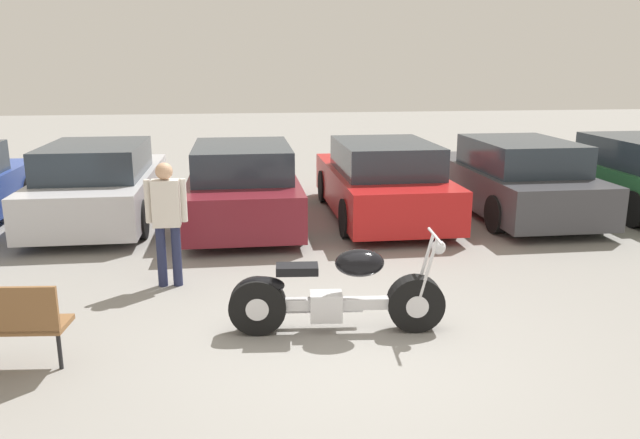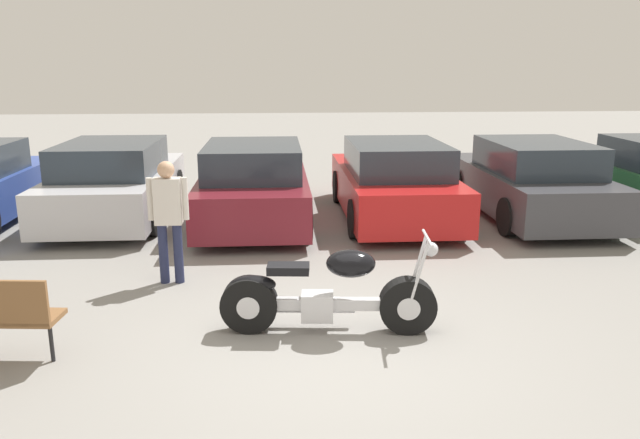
{
  "view_description": "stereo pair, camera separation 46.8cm",
  "coord_description": "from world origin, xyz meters",
  "px_view_note": "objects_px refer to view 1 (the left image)",
  "views": [
    {
      "loc": [
        -1.03,
        -5.76,
        2.82
      ],
      "look_at": [
        -0.01,
        1.93,
        0.85
      ],
      "focal_mm": 35.0,
      "sensor_mm": 36.0,
      "label": 1
    },
    {
      "loc": [
        -0.56,
        -5.81,
        2.82
      ],
      "look_at": [
        -0.01,
        1.93,
        0.85
      ],
      "focal_mm": 35.0,
      "sensor_mm": 36.0,
      "label": 2
    }
  ],
  "objects_px": {
    "parked_car_dark_grey": "(514,179)",
    "parked_car_green": "(638,175)",
    "motorcycle": "(335,295)",
    "parked_car_maroon": "(243,186)",
    "parked_car_silver": "(100,185)",
    "person_standing": "(167,214)",
    "parked_car_red": "(382,182)"
  },
  "relations": [
    {
      "from": "parked_car_maroon",
      "to": "parked_car_red",
      "type": "xyz_separation_m",
      "value": [
        2.55,
        0.06,
        0.0
      ]
    },
    {
      "from": "parked_car_maroon",
      "to": "motorcycle",
      "type": "bearing_deg",
      "value": -79.4
    },
    {
      "from": "parked_car_dark_grey",
      "to": "person_standing",
      "type": "height_order",
      "value": "person_standing"
    },
    {
      "from": "parked_car_maroon",
      "to": "parked_car_silver",
      "type": "bearing_deg",
      "value": 170.27
    },
    {
      "from": "parked_car_dark_grey",
      "to": "parked_car_maroon",
      "type": "bearing_deg",
      "value": -179.91
    },
    {
      "from": "parked_car_red",
      "to": "parked_car_green",
      "type": "bearing_deg",
      "value": -0.13
    },
    {
      "from": "motorcycle",
      "to": "parked_car_maroon",
      "type": "distance_m",
      "value": 4.96
    },
    {
      "from": "motorcycle",
      "to": "parked_car_green",
      "type": "height_order",
      "value": "parked_car_green"
    },
    {
      "from": "parked_car_silver",
      "to": "parked_car_dark_grey",
      "type": "distance_m",
      "value": 7.66
    },
    {
      "from": "person_standing",
      "to": "parked_car_red",
      "type": "bearing_deg",
      "value": 42.66
    },
    {
      "from": "motorcycle",
      "to": "parked_car_maroon",
      "type": "relative_size",
      "value": 0.52
    },
    {
      "from": "parked_car_dark_grey",
      "to": "parked_car_green",
      "type": "bearing_deg",
      "value": 0.98
    },
    {
      "from": "parked_car_dark_grey",
      "to": "motorcycle",
      "type": "bearing_deg",
      "value": -130.66
    },
    {
      "from": "parked_car_red",
      "to": "parked_car_green",
      "type": "distance_m",
      "value": 5.1
    },
    {
      "from": "motorcycle",
      "to": "parked_car_silver",
      "type": "xyz_separation_m",
      "value": [
        -3.46,
        5.3,
        0.25
      ]
    },
    {
      "from": "parked_car_dark_grey",
      "to": "parked_car_green",
      "type": "relative_size",
      "value": 1.0
    },
    {
      "from": "parked_car_maroon",
      "to": "parked_car_red",
      "type": "bearing_deg",
      "value": 1.4
    },
    {
      "from": "parked_car_red",
      "to": "parked_car_dark_grey",
      "type": "distance_m",
      "value": 2.55
    },
    {
      "from": "parked_car_maroon",
      "to": "parked_car_red",
      "type": "relative_size",
      "value": 1.0
    },
    {
      "from": "parked_car_maroon",
      "to": "parked_car_red",
      "type": "distance_m",
      "value": 2.55
    },
    {
      "from": "parked_car_silver",
      "to": "parked_car_red",
      "type": "height_order",
      "value": "same"
    },
    {
      "from": "parked_car_dark_grey",
      "to": "parked_car_red",
      "type": "bearing_deg",
      "value": 178.77
    },
    {
      "from": "parked_car_maroon",
      "to": "person_standing",
      "type": "bearing_deg",
      "value": -107.12
    },
    {
      "from": "parked_car_red",
      "to": "person_standing",
      "type": "height_order",
      "value": "person_standing"
    },
    {
      "from": "motorcycle",
      "to": "person_standing",
      "type": "relative_size",
      "value": 1.43
    },
    {
      "from": "motorcycle",
      "to": "parked_car_maroon",
      "type": "xyz_separation_m",
      "value": [
        -0.91,
        4.86,
        0.25
      ]
    },
    {
      "from": "parked_car_red",
      "to": "parked_car_maroon",
      "type": "bearing_deg",
      "value": -178.6
    },
    {
      "from": "motorcycle",
      "to": "person_standing",
      "type": "height_order",
      "value": "person_standing"
    },
    {
      "from": "person_standing",
      "to": "parked_car_green",
      "type": "bearing_deg",
      "value": 20.6
    },
    {
      "from": "parked_car_silver",
      "to": "parked_car_maroon",
      "type": "relative_size",
      "value": 1.0
    },
    {
      "from": "parked_car_silver",
      "to": "parked_car_green",
      "type": "relative_size",
      "value": 1.0
    },
    {
      "from": "motorcycle",
      "to": "parked_car_green",
      "type": "distance_m",
      "value": 8.34
    }
  ]
}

